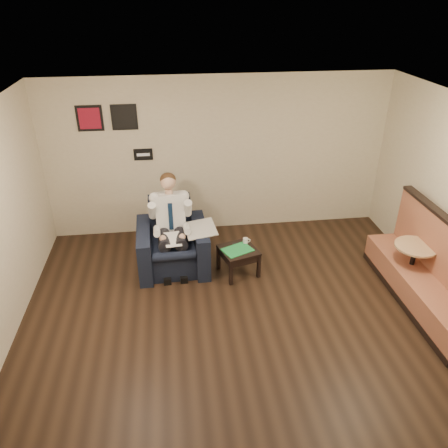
{
  "coord_description": "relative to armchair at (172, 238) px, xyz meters",
  "views": [
    {
      "loc": [
        -0.83,
        -4.26,
        4.02
      ],
      "look_at": [
        -0.13,
        1.2,
        1.03
      ],
      "focal_mm": 35.0,
      "sensor_mm": 36.0,
      "label": 1
    }
  ],
  "objects": [
    {
      "name": "ground",
      "position": [
        0.89,
        -1.76,
        -0.53
      ],
      "size": [
        6.0,
        6.0,
        0.0
      ],
      "primitive_type": "plane",
      "color": "black",
      "rests_on": "ground"
    },
    {
      "name": "wall_back",
      "position": [
        0.89,
        1.24,
        0.87
      ],
      "size": [
        6.0,
        0.02,
        2.8
      ],
      "primitive_type": "cube",
      "color": "beige",
      "rests_on": "ground"
    },
    {
      "name": "ceiling",
      "position": [
        0.89,
        -1.76,
        2.27
      ],
      "size": [
        6.0,
        6.0,
        0.02
      ],
      "primitive_type": "cube",
      "color": "white",
      "rests_on": "wall_back"
    },
    {
      "name": "seating_sign",
      "position": [
        -0.41,
        1.23,
        0.97
      ],
      "size": [
        0.32,
        0.02,
        0.2
      ],
      "primitive_type": "cube",
      "color": "black",
      "rests_on": "wall_back"
    },
    {
      "name": "art_print_left",
      "position": [
        -1.21,
        1.23,
        1.62
      ],
      "size": [
        0.42,
        0.03,
        0.42
      ],
      "primitive_type": "cube",
      "color": "maroon",
      "rests_on": "wall_back"
    },
    {
      "name": "art_print_right",
      "position": [
        -0.66,
        1.23,
        1.62
      ],
      "size": [
        0.42,
        0.03,
        0.42
      ],
      "primitive_type": "cube",
      "color": "black",
      "rests_on": "wall_back"
    },
    {
      "name": "armchair",
      "position": [
        0.0,
        0.0,
        0.0
      ],
      "size": [
        1.13,
        1.13,
        1.06
      ],
      "primitive_type": "cube",
      "rotation": [
        0.0,
        0.0,
        0.03
      ],
      "color": "black",
      "rests_on": "ground"
    },
    {
      "name": "seated_man",
      "position": [
        0.0,
        -0.14,
        0.2
      ],
      "size": [
        0.72,
        1.06,
        1.45
      ],
      "primitive_type": null,
      "rotation": [
        0.0,
        0.0,
        0.03
      ],
      "color": "silver",
      "rests_on": "armchair"
    },
    {
      "name": "lap_papers",
      "position": [
        0.01,
        -0.25,
        0.12
      ],
      "size": [
        0.28,
        0.37,
        0.01
      ],
      "primitive_type": "cube",
      "rotation": [
        0.0,
        0.0,
        0.1
      ],
      "color": "white",
      "rests_on": "seated_man"
    },
    {
      "name": "newspaper",
      "position": [
        0.45,
        -0.1,
        0.19
      ],
      "size": [
        0.51,
        0.61,
        0.01
      ],
      "primitive_type": "cube",
      "rotation": [
        0.0,
        0.0,
        0.09
      ],
      "color": "silver",
      "rests_on": "armchair"
    },
    {
      "name": "side_table",
      "position": [
        1.01,
        -0.33,
        -0.31
      ],
      "size": [
        0.67,
        0.67,
        0.44
      ],
      "primitive_type": "cube",
      "rotation": [
        0.0,
        0.0,
        0.29
      ],
      "color": "black",
      "rests_on": "ground"
    },
    {
      "name": "green_folder",
      "position": [
        0.99,
        -0.35,
        -0.08
      ],
      "size": [
        0.53,
        0.47,
        0.01
      ],
      "primitive_type": "cube",
      "rotation": [
        0.0,
        0.0,
        0.43
      ],
      "color": "green",
      "rests_on": "side_table"
    },
    {
      "name": "coffee_mug",
      "position": [
        1.15,
        -0.16,
        -0.04
      ],
      "size": [
        0.1,
        0.1,
        0.09
      ],
      "primitive_type": "cylinder",
      "rotation": [
        0.0,
        0.0,
        0.29
      ],
      "color": "white",
      "rests_on": "side_table"
    },
    {
      "name": "smartphone",
      "position": [
        1.02,
        -0.16,
        -0.09
      ],
      "size": [
        0.14,
        0.08,
        0.01
      ],
      "primitive_type": "cube",
      "rotation": [
        0.0,
        0.0,
        0.12
      ],
      "color": "black",
      "rests_on": "side_table"
    },
    {
      "name": "banquette",
      "position": [
        3.48,
        -1.38,
        0.1
      ],
      "size": [
        0.59,
        2.47,
        1.26
      ],
      "primitive_type": "cube",
      "color": "#9D573C",
      "rests_on": "ground"
    },
    {
      "name": "cafe_table",
      "position": [
        3.49,
        -1.04,
        -0.16
      ],
      "size": [
        0.77,
        0.77,
        0.74
      ],
      "primitive_type": "cylinder",
      "rotation": [
        0.0,
        0.0,
        -0.36
      ],
      "color": "tan",
      "rests_on": "ground"
    }
  ]
}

